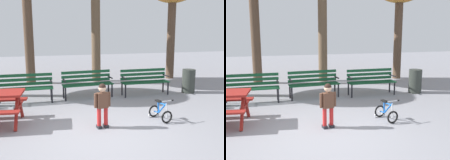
% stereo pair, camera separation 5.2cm
% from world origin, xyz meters
% --- Properties ---
extents(ground, '(36.00, 36.00, 0.00)m').
position_xyz_m(ground, '(0.00, 0.00, 0.00)').
color(ground, gray).
extents(park_bench_left, '(1.60, 0.47, 0.85)m').
position_xyz_m(park_bench_left, '(-1.49, 3.18, 0.51)').
color(park_bench_left, '#144728').
rests_on(park_bench_left, ground).
extents(park_bench_right, '(1.62, 0.55, 0.85)m').
position_xyz_m(park_bench_right, '(0.40, 3.29, 0.51)').
color(park_bench_right, '#144728').
rests_on(park_bench_right, ground).
extents(park_bench_far_right, '(1.60, 0.46, 0.85)m').
position_xyz_m(park_bench_far_right, '(2.31, 3.14, 0.51)').
color(park_bench_far_right, '#144728').
rests_on(park_bench_far_right, ground).
extents(child_standing, '(0.38, 0.19, 1.00)m').
position_xyz_m(child_standing, '(0.18, 0.48, 0.59)').
color(child_standing, red).
rests_on(child_standing, ground).
extents(kids_bicycle, '(0.44, 0.60, 0.54)m').
position_xyz_m(kids_bicycle, '(1.65, 0.60, 0.20)').
color(kids_bicycle, black).
rests_on(kids_bicycle, ground).
extents(trash_bin, '(0.44, 0.44, 0.81)m').
position_xyz_m(trash_bin, '(3.88, 2.97, 0.40)').
color(trash_bin, '#2D332D').
rests_on(trash_bin, ground).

